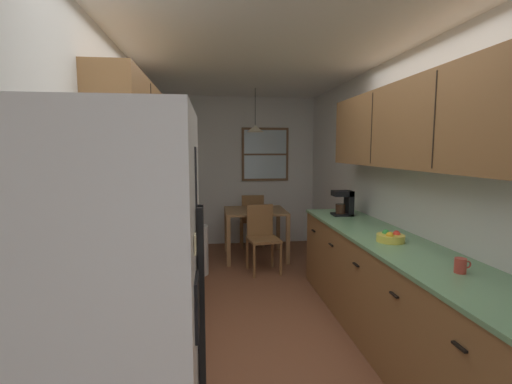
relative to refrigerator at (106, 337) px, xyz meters
name	(u,v)px	position (x,y,z in m)	size (l,w,h in m)	color
ground_plane	(260,303)	(0.93, 2.30, -0.91)	(12.00, 12.00, 0.00)	brown
wall_left	(126,188)	(-0.42, 2.30, 0.37)	(0.10, 9.00, 2.55)	silver
wall_right	(383,185)	(2.28, 2.30, 0.37)	(0.10, 9.00, 2.55)	silver
wall_back	(240,171)	(0.93, 4.95, 0.37)	(4.40, 0.10, 2.55)	silver
ceiling_slab	(260,55)	(0.93, 2.30, 1.68)	(4.40, 9.00, 0.08)	white
refrigerator	(106,337)	(0.00, 0.00, 0.00)	(0.77, 0.76, 1.81)	white
stove_range	(132,346)	(-0.06, 0.71, -0.43)	(0.66, 0.63, 1.10)	white
microwave_over_range	(103,146)	(-0.18, 0.71, 0.77)	(0.39, 0.62, 0.33)	white
counter_left	(161,274)	(-0.07, 2.07, -0.45)	(0.64, 2.08, 0.90)	olive
upper_cabinets_left	(140,125)	(-0.21, 2.02, 0.97)	(0.33, 2.16, 0.68)	olive
counter_right	(390,292)	(1.93, 1.38, -0.45)	(0.64, 3.25, 0.90)	olive
upper_cabinets_right	(417,125)	(2.07, 1.33, 0.94)	(0.33, 2.93, 0.70)	olive
dining_table	(255,217)	(1.09, 4.00, -0.28)	(0.91, 0.84, 0.74)	olive
dining_chair_near	(262,235)	(1.11, 3.37, -0.41)	(0.46, 0.46, 0.90)	olive
dining_chair_far	(252,218)	(1.11, 4.63, -0.41)	(0.41, 0.41, 0.90)	olive
pendant_light	(255,128)	(1.09, 4.00, 1.06)	(0.25, 0.25, 0.64)	black
back_window	(265,154)	(1.37, 4.88, 0.66)	(0.82, 0.05, 0.92)	brown
trash_bin	(197,250)	(0.23, 3.33, -0.58)	(0.30, 0.30, 0.65)	silver
storage_canister	(147,238)	(-0.07, 1.37, 0.07)	(0.12, 0.12, 0.16)	#265999
dish_towel	(192,325)	(0.29, 0.87, -0.41)	(0.02, 0.16, 0.24)	white
coffee_maker	(345,202)	(1.95, 2.54, 0.14)	(0.22, 0.18, 0.29)	black
mug_by_coffeemaker	(461,266)	(1.95, 0.55, 0.04)	(0.11, 0.07, 0.09)	#BF3F33
fruit_bowl	(391,237)	(1.89, 1.33, 0.03)	(0.23, 0.23, 0.09)	#E5D14C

